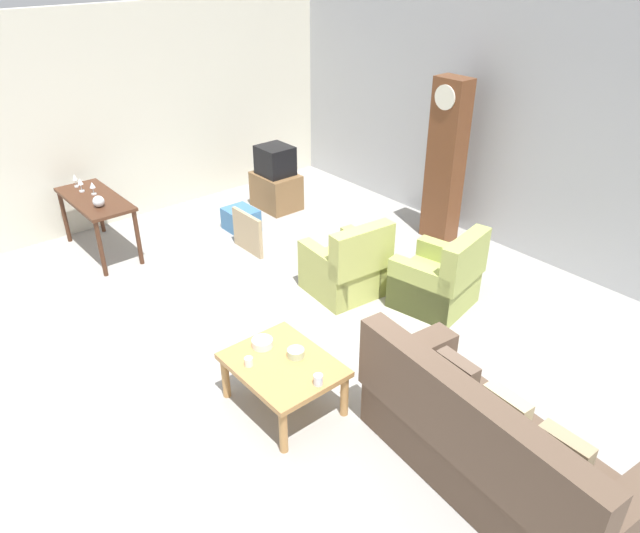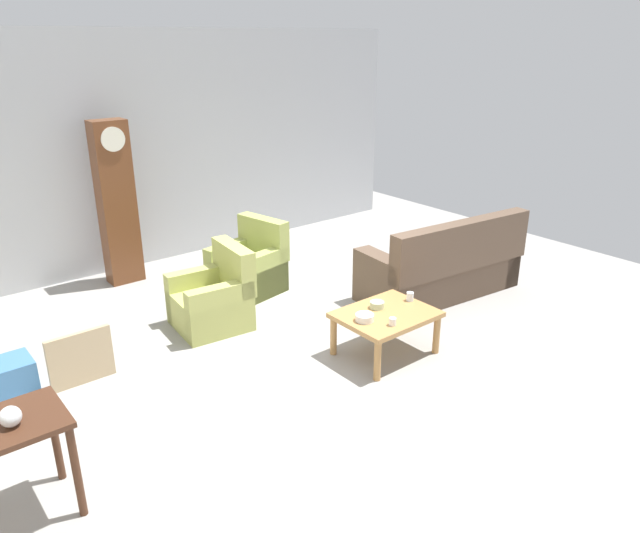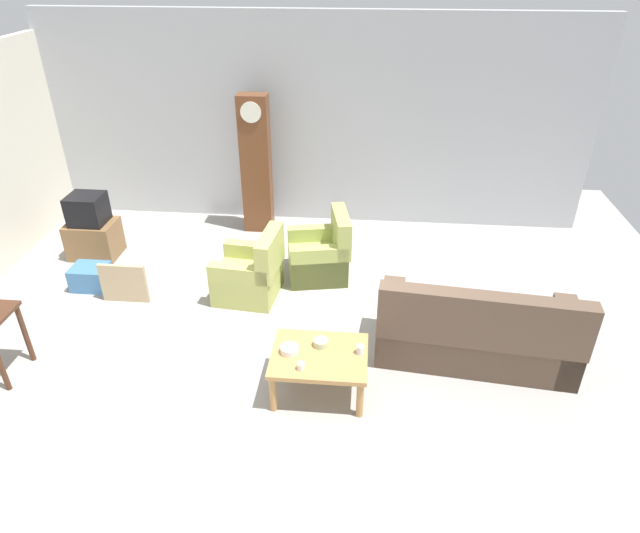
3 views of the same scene
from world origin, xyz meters
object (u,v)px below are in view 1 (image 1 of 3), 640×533
object	(u,v)px
armchair_olive_near	(346,269)
wine_glass_tall	(75,179)
couch_floral	(488,448)
armchair_olive_far	(439,281)
coffee_table_wood	(283,369)
tv_stand_cabinet	(276,191)
bowl_white_stacked	(262,343)
glass_dome_cloche	(99,201)
console_table_dark	(96,206)
wine_glass_short	(92,186)
grandfather_clock	(446,162)
framed_picture_leaning	(248,233)
cup_white_porcelain	(249,362)
tv_crt	(275,160)
storage_box_blue	(241,220)
cup_blue_rimmed	(318,380)
bowl_shallow_green	(296,353)
wine_glass_mid	(80,183)

from	to	relation	value
armchair_olive_near	wine_glass_tall	size ratio (longest dim) A/B	5.19
couch_floral	armchair_olive_far	world-z (taller)	couch_floral
coffee_table_wood	tv_stand_cabinet	bearing A→B (deg)	144.43
coffee_table_wood	wine_glass_tall	distance (m)	4.33
armchair_olive_near	bowl_white_stacked	world-z (taller)	armchair_olive_near
glass_dome_cloche	console_table_dark	bearing A→B (deg)	169.51
tv_stand_cabinet	bowl_white_stacked	bearing A→B (deg)	-37.98
bowl_white_stacked	glass_dome_cloche	bearing A→B (deg)	-177.93
armchair_olive_far	tv_stand_cabinet	distance (m)	3.36
glass_dome_cloche	wine_glass_short	world-z (taller)	wine_glass_short
grandfather_clock	framed_picture_leaning	distance (m)	2.71
cup_white_porcelain	wine_glass_tall	world-z (taller)	wine_glass_tall
armchair_olive_far	tv_crt	world-z (taller)	tv_crt
armchair_olive_far	glass_dome_cloche	size ratio (longest dim) A/B	6.65
framed_picture_leaning	storage_box_blue	bearing A→B (deg)	154.50
coffee_table_wood	framed_picture_leaning	xyz separation A→B (m)	(-2.63, 1.40, -0.14)
tv_crt	grandfather_clock	bearing A→B (deg)	26.09
glass_dome_cloche	wine_glass_short	size ratio (longest dim) A/B	0.83
armchair_olive_near	cup_blue_rimmed	xyz separation A→B (m)	(1.45, -1.63, 0.21)
grandfather_clock	bowl_white_stacked	bearing A→B (deg)	-74.43
couch_floral	tv_crt	size ratio (longest dim) A/B	4.54
coffee_table_wood	cup_white_porcelain	size ratio (longest dim) A/B	12.56
coffee_table_wood	bowl_white_stacked	size ratio (longest dim) A/B	5.22
armchair_olive_far	coffee_table_wood	distance (m)	2.28
coffee_table_wood	console_table_dark	distance (m)	3.82
couch_floral	wine_glass_tall	size ratio (longest dim) A/B	12.29
tv_stand_cabinet	bowl_white_stacked	xyz separation A→B (m)	(3.24, -2.53, 0.24)
coffee_table_wood	wine_glass_short	world-z (taller)	wine_glass_short
couch_floral	armchair_olive_near	distance (m)	2.88
grandfather_clock	tv_stand_cabinet	xyz separation A→B (m)	(-2.23, -1.09, -0.81)
bowl_shallow_green	tv_stand_cabinet	bearing A→B (deg)	145.94
tv_crt	bowl_white_stacked	distance (m)	4.12
console_table_dark	coffee_table_wood	bearing A→B (deg)	0.85
armchair_olive_near	wine_glass_short	size ratio (longest dim) A/B	5.52
wine_glass_tall	tv_crt	bearing A→B (deg)	73.66
bowl_shallow_green	wine_glass_mid	size ratio (longest dim) A/B	0.82
couch_floral	wine_glass_tall	distance (m)	6.01
armchair_olive_near	glass_dome_cloche	xyz separation A→B (m)	(-2.45, -1.80, 0.53)
couch_floral	console_table_dark	world-z (taller)	couch_floral
console_table_dark	bowl_white_stacked	size ratio (longest dim) A/B	7.06
tv_stand_cabinet	bowl_shallow_green	world-z (taller)	bowl_shallow_green
armchair_olive_near	wine_glass_mid	size ratio (longest dim) A/B	5.10
coffee_table_wood	grandfather_clock	bearing A→B (deg)	109.84
couch_floral	armchair_olive_far	distance (m)	2.46
wine_glass_short	bowl_shallow_green	bearing A→B (deg)	2.23
tv_stand_cabinet	cup_blue_rimmed	world-z (taller)	cup_blue_rimmed
armchair_olive_far	glass_dome_cloche	bearing A→B (deg)	-144.18
framed_picture_leaning	glass_dome_cloche	size ratio (longest dim) A/B	4.33
console_table_dark	grandfather_clock	bearing A→B (deg)	55.74
console_table_dark	cup_white_porcelain	bearing A→B (deg)	-2.87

